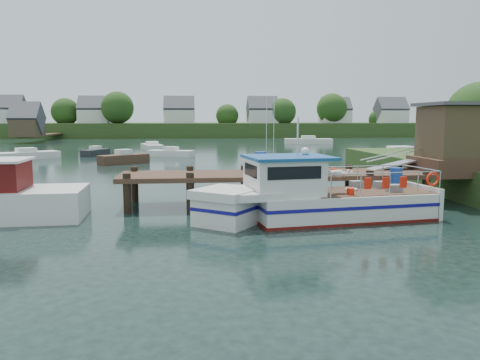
{
  "coord_description": "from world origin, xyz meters",
  "views": [
    {
      "loc": [
        -3.0,
        -20.04,
        3.74
      ],
      "look_at": [
        -1.0,
        -1.5,
        1.3
      ],
      "focal_mm": 35.0,
      "sensor_mm": 36.0,
      "label": 1
    }
  ],
  "objects": [
    {
      "name": "lobster_boat",
      "position": [
        1.52,
        -3.33,
        0.82
      ],
      "size": [
        9.53,
        3.78,
        4.53
      ],
      "rotation": [
        0.0,
        0.0,
        0.13
      ],
      "color": "silver",
      "rests_on": "ground"
    },
    {
      "name": "ground_plane",
      "position": [
        0.0,
        0.0,
        0.0
      ],
      "size": [
        160.0,
        160.0,
        0.0
      ],
      "primitive_type": "plane",
      "color": "black"
    },
    {
      "name": "far_shore",
      "position": [
        0.01,
        82.37,
        2.1
      ],
      "size": [
        140.0,
        42.55,
        9.22
      ],
      "color": "#30481D",
      "rests_on": "ground"
    },
    {
      "name": "moored_d",
      "position": [
        -7.67,
        39.17,
        0.36
      ],
      "size": [
        3.31,
        6.0,
        0.97
      ],
      "rotation": [
        0.0,
        0.0,
        -0.27
      ],
      "color": "silver",
      "rests_on": "ground"
    },
    {
      "name": "moored_c",
      "position": [
        17.06,
        22.64,
        0.43
      ],
      "size": [
        7.56,
        2.94,
        1.17
      ],
      "rotation": [
        0.0,
        0.0,
        -0.12
      ],
      "color": "silver",
      "rests_on": "ground"
    },
    {
      "name": "moored_far",
      "position": [
        15.05,
        49.94,
        0.45
      ],
      "size": [
        7.43,
        3.46,
        1.21
      ],
      "rotation": [
        0.0,
        0.0,
        0.11
      ],
      "color": "silver",
      "rests_on": "ground"
    },
    {
      "name": "moored_rowboat",
      "position": [
        -8.52,
        19.97,
        0.45
      ],
      "size": [
        4.21,
        3.6,
        1.21
      ],
      "rotation": [
        0.0,
        0.0,
        0.1
      ],
      "color": "#472F22",
      "rests_on": "ground"
    },
    {
      "name": "moored_a",
      "position": [
        -18.27,
        25.66,
        0.39
      ],
      "size": [
        5.85,
        4.92,
        1.06
      ],
      "rotation": [
        0.0,
        0.0,
        0.26
      ],
      "color": "silver",
      "rests_on": "ground"
    },
    {
      "name": "dock",
      "position": [
        6.51,
        0.01,
        2.24
      ],
      "size": [
        16.6,
        3.0,
        4.78
      ],
      "color": "#472F22",
      "rests_on": "ground"
    },
    {
      "name": "moored_e",
      "position": [
        -12.64,
        29.28,
        0.37
      ],
      "size": [
        2.48,
        3.84,
        1.01
      ],
      "rotation": [
        0.0,
        0.0,
        -0.2
      ],
      "color": "black",
      "rests_on": "ground"
    },
    {
      "name": "moored_b",
      "position": [
        -4.85,
        27.16,
        0.37
      ],
      "size": [
        4.77,
        3.17,
        1.0
      ],
      "rotation": [
        0.0,
        0.0,
        0.21
      ],
      "color": "silver",
      "rests_on": "ground"
    }
  ]
}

